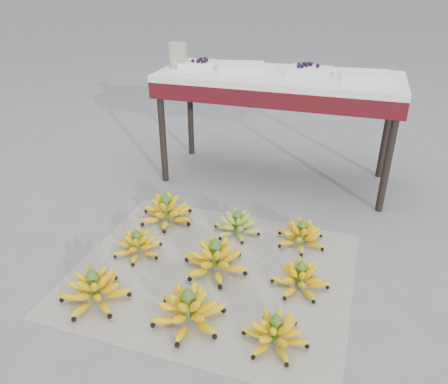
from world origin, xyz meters
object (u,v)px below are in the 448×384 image
(bunch_front_center, at_px, (189,310))
(vendor_table, at_px, (278,87))
(bunch_mid_right, at_px, (300,278))
(tray_right, at_px, (309,71))
(tray_far_left, at_px, (197,64))
(glass_jar, at_px, (178,55))
(bunch_back_left, at_px, (166,211))
(tray_left, at_px, (242,67))
(bunch_back_center, at_px, (237,225))
(tray_far_right, at_px, (366,76))
(bunch_front_left, at_px, (94,290))
(bunch_mid_left, at_px, (138,245))
(bunch_front_right, at_px, (275,333))
(bunch_back_right, at_px, (301,235))
(bunch_mid_center, at_px, (215,259))
(newspaper_mat, at_px, (212,272))

(bunch_front_center, bearing_deg, vendor_table, 68.16)
(bunch_mid_right, relative_size, tray_right, 1.22)
(tray_far_left, bearing_deg, glass_jar, -167.52)
(bunch_front_center, distance_m, glass_jar, 1.66)
(tray_far_left, height_order, tray_right, tray_right)
(bunch_back_left, bearing_deg, bunch_front_center, -80.54)
(tray_left, xyz_separation_m, glass_jar, (-0.40, -0.02, 0.05))
(bunch_back_center, distance_m, vendor_table, 0.91)
(bunch_back_left, distance_m, vendor_table, 1.01)
(tray_left, distance_m, glass_jar, 0.41)
(bunch_back_center, bearing_deg, bunch_back_left, -173.00)
(tray_far_right, bearing_deg, vendor_table, 179.06)
(bunch_front_left, distance_m, tray_left, 1.57)
(tray_far_left, bearing_deg, vendor_table, -1.56)
(bunch_front_left, bearing_deg, bunch_mid_left, 85.09)
(bunch_back_left, relative_size, tray_right, 1.49)
(bunch_front_left, distance_m, bunch_front_right, 0.76)
(bunch_front_center, relative_size, bunch_back_right, 1.15)
(bunch_mid_left, bearing_deg, bunch_front_right, -49.01)
(bunch_mid_center, bearing_deg, bunch_back_center, 91.95)
(bunch_front_right, bearing_deg, tray_far_left, 121.43)
(bunch_mid_center, distance_m, bunch_back_left, 0.52)
(bunch_mid_right, relative_size, tray_far_right, 1.09)
(newspaper_mat, xyz_separation_m, bunch_front_left, (-0.40, -0.33, 0.06))
(bunch_mid_center, height_order, bunch_back_left, bunch_mid_center)
(tray_far_left, bearing_deg, bunch_back_center, -57.20)
(bunch_mid_right, relative_size, vendor_table, 0.21)
(bunch_mid_left, bearing_deg, bunch_back_left, 65.24)
(bunch_front_center, relative_size, bunch_back_center, 1.38)
(bunch_mid_center, relative_size, tray_far_right, 1.11)
(glass_jar, bearing_deg, bunch_mid_center, -60.82)
(bunch_back_center, height_order, tray_far_right, tray_far_right)
(tray_left, bearing_deg, tray_right, 2.36)
(bunch_back_right, height_order, tray_left, tray_left)
(bunch_front_left, bearing_deg, tray_left, 77.38)
(bunch_front_left, distance_m, bunch_back_right, 1.02)
(bunch_back_right, distance_m, tray_far_left, 1.27)
(bunch_front_left, distance_m, bunch_mid_center, 0.54)
(bunch_front_right, bearing_deg, tray_left, 112.02)
(bunch_front_left, bearing_deg, bunch_back_center, 54.97)
(bunch_front_center, bearing_deg, bunch_mid_center, 70.95)
(bunch_front_center, relative_size, tray_right, 1.47)
(bunch_back_center, relative_size, glass_jar, 1.85)
(bunch_front_right, distance_m, bunch_back_right, 0.68)
(vendor_table, distance_m, glass_jar, 0.66)
(bunch_mid_left, xyz_separation_m, bunch_back_right, (0.75, 0.32, 0.00))
(bunch_front_center, relative_size, vendor_table, 0.26)
(bunch_back_left, bearing_deg, bunch_back_center, -21.52)
(bunch_front_right, height_order, glass_jar, glass_jar)
(vendor_table, xyz_separation_m, tray_far_right, (0.49, -0.01, 0.10))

